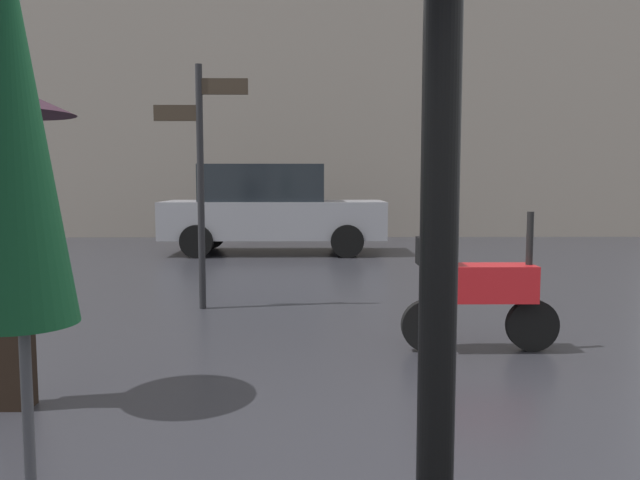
{
  "coord_description": "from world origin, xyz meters",
  "views": [
    {
      "loc": [
        -0.21,
        -2.44,
        1.5
      ],
      "look_at": [
        -0.13,
        3.71,
        0.91
      ],
      "focal_mm": 34.87,
      "sensor_mm": 36.0,
      "label": 1
    }
  ],
  "objects": [
    {
      "name": "folded_patio_umbrella_near",
      "position": [
        -1.12,
        -0.5,
        1.56
      ],
      "size": [
        0.38,
        0.38,
        2.26
      ],
      "color": "black",
      "rests_on": "ground"
    },
    {
      "name": "pedestrian_with_umbrella",
      "position": [
        -2.2,
        1.59,
        1.6
      ],
      "size": [
        0.94,
        0.94,
        2.14
      ],
      "rotation": [
        0.0,
        0.0,
        5.76
      ],
      "color": "black",
      "rests_on": "ground"
    },
    {
      "name": "parked_scooter",
      "position": [
        1.23,
        2.92,
        0.55
      ],
      "size": [
        1.39,
        0.32,
        1.23
      ],
      "rotation": [
        0.0,
        0.0,
        -0.28
      ],
      "color": "black",
      "rests_on": "ground"
    },
    {
      "name": "parked_car_left",
      "position": [
        -1.06,
        10.45,
        0.93
      ],
      "size": [
        4.53,
        1.84,
        1.83
      ],
      "rotation": [
        0.0,
        0.0,
        3.17
      ],
      "color": "gray",
      "rests_on": "ground"
    },
    {
      "name": "street_signpost",
      "position": [
        -1.49,
        4.79,
        1.72
      ],
      "size": [
        1.08,
        0.08,
        2.83
      ],
      "color": "black",
      "rests_on": "ground"
    }
  ]
}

